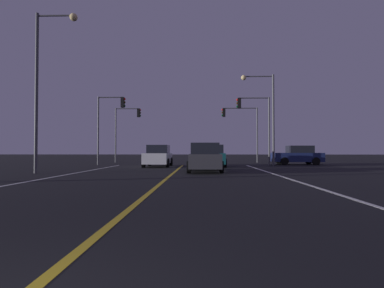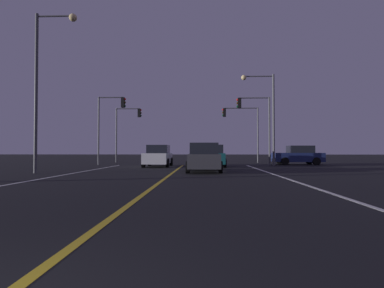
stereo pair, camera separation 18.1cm
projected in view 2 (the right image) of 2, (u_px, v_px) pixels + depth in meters
lane_edge_right at (311, 187)px, 10.49m from camera, size 0.16×30.32×0.01m
lane_edge_left at (4, 185)px, 10.87m from camera, size 0.16×30.32×0.01m
lane_center_divider at (155, 186)px, 10.68m from camera, size 0.16×30.32×0.01m
car_crossing_side at (298, 155)px, 27.10m from camera, size 4.30×2.02×1.70m
car_ahead_far at (212, 156)px, 23.55m from camera, size 2.02×4.30×1.70m
car_oncoming at (158, 156)px, 23.90m from camera, size 2.02×4.30×1.70m
car_lead_same_lane at (204, 158)px, 18.01m from camera, size 2.02×4.30×1.70m
traffic_light_near_right at (254, 115)px, 26.20m from camera, size 2.90×0.36×5.88m
traffic_light_near_left at (111, 115)px, 26.64m from camera, size 2.48×0.36×5.99m
traffic_light_far_right at (241, 122)px, 31.72m from camera, size 3.79×0.36×5.76m
traffic_light_far_left at (128, 123)px, 32.13m from camera, size 2.77×0.36×5.76m
street_lamp_left_mid at (45, 73)px, 16.94m from camera, size 2.37×0.44×8.95m
street_lamp_right_far at (265, 107)px, 25.31m from camera, size 2.78×0.44×7.64m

